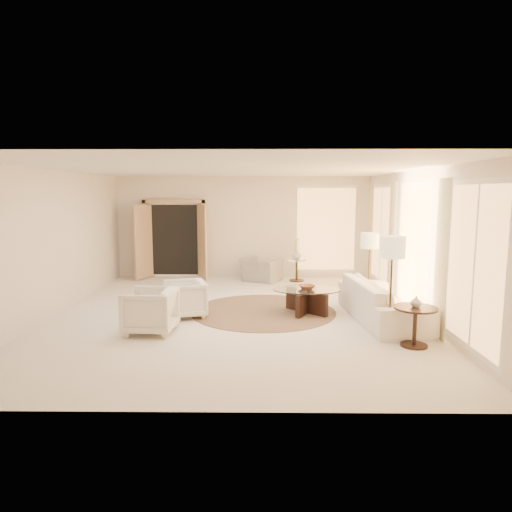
{
  "coord_description": "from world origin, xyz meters",
  "views": [
    {
      "loc": [
        0.5,
        -8.67,
        2.37
      ],
      "look_at": [
        0.4,
        0.4,
        1.1
      ],
      "focal_mm": 32.0,
      "sensor_mm": 36.0,
      "label": 1
    }
  ],
  "objects_px": {
    "sofa": "(382,301)",
    "armchair_left": "(185,297)",
    "side_vase": "(297,255)",
    "end_vase": "(416,302)",
    "side_table": "(297,268)",
    "bowl": "(307,287)",
    "accent_chair": "(261,266)",
    "floor_lamp_near": "(370,244)",
    "coffee_table": "(306,298)",
    "floor_lamp_far": "(392,252)",
    "armchair_right": "(150,309)",
    "end_table": "(415,319)"
  },
  "relations": [
    {
      "from": "sofa",
      "to": "armchair_left",
      "type": "xyz_separation_m",
      "value": [
        -3.71,
        0.2,
        0.01
      ]
    },
    {
      "from": "side_vase",
      "to": "end_vase",
      "type": "bearing_deg",
      "value": -74.77
    },
    {
      "from": "side_vase",
      "to": "side_table",
      "type": "bearing_deg",
      "value": -116.57
    },
    {
      "from": "bowl",
      "to": "end_vase",
      "type": "bearing_deg",
      "value": -52.67
    },
    {
      "from": "accent_chair",
      "to": "bowl",
      "type": "distance_m",
      "value": 3.39
    },
    {
      "from": "side_table",
      "to": "floor_lamp_near",
      "type": "height_order",
      "value": "floor_lamp_near"
    },
    {
      "from": "armchair_left",
      "to": "coffee_table",
      "type": "xyz_separation_m",
      "value": [
        2.35,
        0.29,
        -0.08
      ]
    },
    {
      "from": "bowl",
      "to": "side_table",
      "type": "bearing_deg",
      "value": 88.96
    },
    {
      "from": "armchair_left",
      "to": "bowl",
      "type": "height_order",
      "value": "armchair_left"
    },
    {
      "from": "bowl",
      "to": "floor_lamp_far",
      "type": "bearing_deg",
      "value": -52.34
    },
    {
      "from": "armchair_right",
      "to": "side_table",
      "type": "relative_size",
      "value": 1.4
    },
    {
      "from": "accent_chair",
      "to": "coffee_table",
      "type": "height_order",
      "value": "accent_chair"
    },
    {
      "from": "sofa",
      "to": "side_table",
      "type": "bearing_deg",
      "value": 13.74
    },
    {
      "from": "coffee_table",
      "to": "end_table",
      "type": "distance_m",
      "value": 2.45
    },
    {
      "from": "sofa",
      "to": "end_table",
      "type": "distance_m",
      "value": 1.46
    },
    {
      "from": "side_vase",
      "to": "accent_chair",
      "type": "bearing_deg",
      "value": -179.43
    },
    {
      "from": "accent_chair",
      "to": "end_vase",
      "type": "xyz_separation_m",
      "value": [
        2.37,
        -5.21,
        0.3
      ]
    },
    {
      "from": "end_table",
      "to": "floor_lamp_far",
      "type": "bearing_deg",
      "value": 125.96
    },
    {
      "from": "accent_chair",
      "to": "end_vase",
      "type": "relative_size",
      "value": 5.23
    },
    {
      "from": "armchair_right",
      "to": "coffee_table",
      "type": "distance_m",
      "value": 3.06
    },
    {
      "from": "bowl",
      "to": "end_vase",
      "type": "distance_m",
      "value": 2.45
    },
    {
      "from": "armchair_right",
      "to": "bowl",
      "type": "relative_size",
      "value": 2.69
    },
    {
      "from": "accent_chair",
      "to": "side_table",
      "type": "xyz_separation_m",
      "value": [
        0.95,
        0.01,
        -0.05
      ]
    },
    {
      "from": "floor_lamp_far",
      "to": "side_table",
      "type": "bearing_deg",
      "value": 103.27
    },
    {
      "from": "accent_chair",
      "to": "bowl",
      "type": "relative_size",
      "value": 3.01
    },
    {
      "from": "side_table",
      "to": "floor_lamp_far",
      "type": "distance_m",
      "value": 5.08
    },
    {
      "from": "side_table",
      "to": "end_vase",
      "type": "relative_size",
      "value": 3.35
    },
    {
      "from": "end_table",
      "to": "armchair_left",
      "type": "bearing_deg",
      "value": 156.69
    },
    {
      "from": "armchair_right",
      "to": "floor_lamp_near",
      "type": "height_order",
      "value": "floor_lamp_near"
    },
    {
      "from": "armchair_right",
      "to": "floor_lamp_far",
      "type": "distance_m",
      "value": 4.12
    },
    {
      "from": "end_table",
      "to": "side_vase",
      "type": "bearing_deg",
      "value": 105.23
    },
    {
      "from": "coffee_table",
      "to": "armchair_left",
      "type": "bearing_deg",
      "value": -172.99
    },
    {
      "from": "accent_chair",
      "to": "floor_lamp_near",
      "type": "xyz_separation_m",
      "value": [
        2.24,
        -2.68,
        0.9
      ]
    },
    {
      "from": "side_vase",
      "to": "armchair_left",
      "type": "bearing_deg",
      "value": -124.06
    },
    {
      "from": "armchair_right",
      "to": "bowl",
      "type": "xyz_separation_m",
      "value": [
        2.78,
        1.28,
        0.11
      ]
    },
    {
      "from": "armchair_left",
      "to": "side_vase",
      "type": "bearing_deg",
      "value": 129.05
    },
    {
      "from": "accent_chair",
      "to": "coffee_table",
      "type": "distance_m",
      "value": 3.39
    },
    {
      "from": "end_vase",
      "to": "armchair_right",
      "type": "bearing_deg",
      "value": 171.19
    },
    {
      "from": "coffee_table",
      "to": "bowl",
      "type": "xyz_separation_m",
      "value": [
        0.0,
        0.0,
        0.22
      ]
    },
    {
      "from": "side_vase",
      "to": "armchair_right",
      "type": "bearing_deg",
      "value": -121.9
    },
    {
      "from": "side_table",
      "to": "armchair_left",
      "type": "bearing_deg",
      "value": -124.06
    },
    {
      "from": "armchair_right",
      "to": "end_vase",
      "type": "height_order",
      "value": "armchair_right"
    },
    {
      "from": "armchair_right",
      "to": "coffee_table",
      "type": "bearing_deg",
      "value": 118.64
    },
    {
      "from": "side_vase",
      "to": "coffee_table",
      "type": "bearing_deg",
      "value": -91.04
    },
    {
      "from": "armchair_left",
      "to": "end_table",
      "type": "height_order",
      "value": "armchair_left"
    },
    {
      "from": "floor_lamp_near",
      "to": "armchair_right",
      "type": "bearing_deg",
      "value": -155.64
    },
    {
      "from": "armchair_left",
      "to": "floor_lamp_far",
      "type": "height_order",
      "value": "floor_lamp_far"
    },
    {
      "from": "floor_lamp_far",
      "to": "end_vase",
      "type": "distance_m",
      "value": 0.87
    },
    {
      "from": "accent_chair",
      "to": "side_vase",
      "type": "relative_size",
      "value": 3.63
    },
    {
      "from": "end_vase",
      "to": "side_table",
      "type": "bearing_deg",
      "value": 105.23
    }
  ]
}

